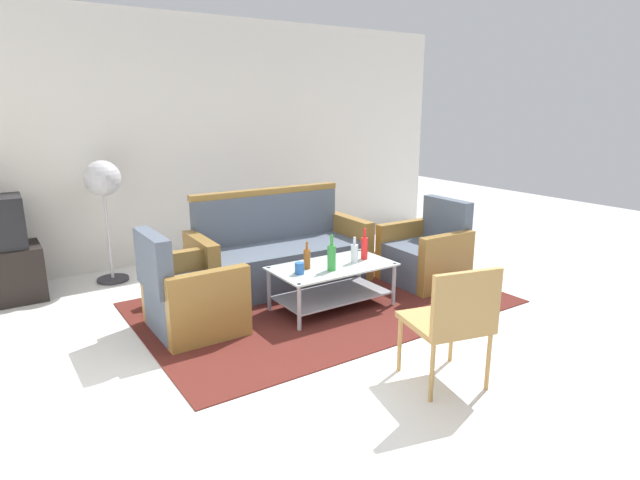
% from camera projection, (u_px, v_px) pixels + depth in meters
% --- Properties ---
extents(ground_plane, '(14.00, 14.00, 0.00)m').
position_uv_depth(ground_plane, '(381.00, 334.00, 4.27)').
color(ground_plane, white).
extents(wall_back, '(6.52, 0.12, 2.80)m').
position_uv_depth(wall_back, '(222.00, 139.00, 6.38)').
color(wall_back, silver).
rests_on(wall_back, ground).
extents(rug, '(3.29, 2.12, 0.01)m').
position_uv_depth(rug, '(322.00, 303.00, 4.93)').
color(rug, '#511E19').
rests_on(rug, ground).
extents(couch, '(1.82, 0.80, 0.96)m').
position_uv_depth(couch, '(280.00, 256.00, 5.34)').
color(couch, '#4C5666').
rests_on(couch, rug).
extents(armchair_left, '(0.70, 0.76, 0.85)m').
position_uv_depth(armchair_left, '(190.00, 297.00, 4.28)').
color(armchair_left, '#4C5666').
rests_on(armchair_left, rug).
extents(armchair_right, '(0.72, 0.78, 0.85)m').
position_uv_depth(armchair_right, '(426.00, 256.00, 5.44)').
color(armchair_right, '#4C5666').
rests_on(armchair_right, rug).
extents(coffee_table, '(1.10, 0.60, 0.40)m').
position_uv_depth(coffee_table, '(332.00, 280.00, 4.74)').
color(coffee_table, silver).
rests_on(coffee_table, rug).
extents(bottle_clear, '(0.07, 0.07, 0.24)m').
position_uv_depth(bottle_clear, '(354.00, 253.00, 4.77)').
color(bottle_clear, silver).
rests_on(bottle_clear, coffee_table).
extents(bottle_brown, '(0.06, 0.06, 0.24)m').
position_uv_depth(bottle_brown, '(307.00, 258.00, 4.59)').
color(bottle_brown, brown).
rests_on(bottle_brown, coffee_table).
extents(bottle_red, '(0.06, 0.06, 0.29)m').
position_uv_depth(bottle_red, '(364.00, 248.00, 4.87)').
color(bottle_red, red).
rests_on(bottle_red, coffee_table).
extents(bottle_green, '(0.07, 0.07, 0.32)m').
position_uv_depth(bottle_green, '(332.00, 257.00, 4.54)').
color(bottle_green, '#2D8C38').
rests_on(bottle_green, coffee_table).
extents(cup, '(0.08, 0.08, 0.10)m').
position_uv_depth(cup, '(299.00, 268.00, 4.46)').
color(cup, '#2659A5').
rests_on(cup, coffee_table).
extents(pedestal_fan, '(0.36, 0.36, 1.27)m').
position_uv_depth(pedestal_fan, '(103.00, 186.00, 5.30)').
color(pedestal_fan, '#2D2D33').
rests_on(pedestal_fan, ground).
extents(wicker_chair, '(0.58, 0.58, 0.84)m').
position_uv_depth(wicker_chair, '(453.00, 317.00, 3.36)').
color(wicker_chair, '#AD844C').
rests_on(wicker_chair, ground).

